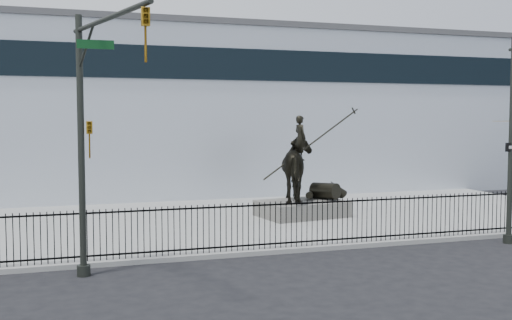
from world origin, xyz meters
name	(u,v)px	position (x,y,z in m)	size (l,w,h in m)	color
ground	(323,259)	(0.00, 0.00, 0.00)	(120.00, 120.00, 0.00)	black
plaza	(254,220)	(0.00, 7.00, 0.07)	(30.00, 12.00, 0.15)	gray
building	(190,115)	(0.00, 20.00, 4.50)	(44.00, 14.00, 9.00)	silver
picket_fence	(308,223)	(0.00, 1.25, 0.90)	(22.10, 0.10, 1.50)	black
statue_plinth	(302,209)	(2.05, 6.74, 0.48)	(3.47, 2.39, 0.65)	#56534F
equestrian_statue	(304,169)	(2.11, 6.75, 2.17)	(4.41, 3.08, 3.77)	black
traffic_signal_left	(92,128)	(-6.75, -0.62, 4.03)	(1.52, 4.84, 7.00)	#242722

